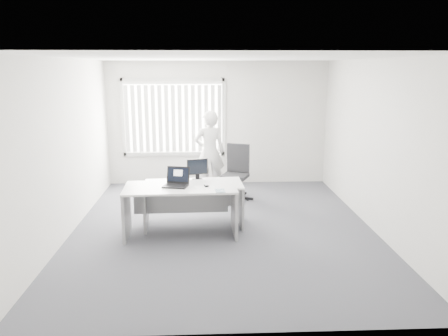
{
  "coord_description": "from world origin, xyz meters",
  "views": [
    {
      "loc": [
        -0.29,
        -6.96,
        2.66
      ],
      "look_at": [
        0.02,
        0.15,
        1.01
      ],
      "focal_mm": 35.0,
      "sensor_mm": 36.0,
      "label": 1
    }
  ],
  "objects_px": {
    "desk_far": "(193,195)",
    "office_chair": "(236,182)",
    "laptop": "(175,178)",
    "monitor": "(197,169)",
    "person": "(210,152)",
    "desk_near": "(181,200)"
  },
  "relations": [
    {
      "from": "monitor",
      "to": "desk_near",
      "type": "bearing_deg",
      "value": -127.07
    },
    {
      "from": "laptop",
      "to": "monitor",
      "type": "relative_size",
      "value": 1.03
    },
    {
      "from": "office_chair",
      "to": "person",
      "type": "distance_m",
      "value": 0.89
    },
    {
      "from": "person",
      "to": "laptop",
      "type": "distance_m",
      "value": 2.51
    },
    {
      "from": "desk_far",
      "to": "laptop",
      "type": "bearing_deg",
      "value": -126.36
    },
    {
      "from": "office_chair",
      "to": "person",
      "type": "bearing_deg",
      "value": 158.74
    },
    {
      "from": "person",
      "to": "monitor",
      "type": "xyz_separation_m",
      "value": [
        -0.23,
        -1.78,
        0.05
      ]
    },
    {
      "from": "desk_near",
      "to": "desk_far",
      "type": "relative_size",
      "value": 1.07
    },
    {
      "from": "desk_far",
      "to": "laptop",
      "type": "distance_m",
      "value": 0.64
    },
    {
      "from": "desk_far",
      "to": "monitor",
      "type": "xyz_separation_m",
      "value": [
        0.07,
        0.26,
        0.39
      ]
    },
    {
      "from": "desk_far",
      "to": "office_chair",
      "type": "height_order",
      "value": "office_chair"
    },
    {
      "from": "office_chair",
      "to": "person",
      "type": "relative_size",
      "value": 0.63
    },
    {
      "from": "laptop",
      "to": "person",
      "type": "bearing_deg",
      "value": 90.22
    },
    {
      "from": "laptop",
      "to": "desk_far",
      "type": "bearing_deg",
      "value": 70.0
    },
    {
      "from": "desk_near",
      "to": "office_chair",
      "type": "bearing_deg",
      "value": 60.33
    },
    {
      "from": "desk_near",
      "to": "laptop",
      "type": "bearing_deg",
      "value": -168.74
    },
    {
      "from": "desk_far",
      "to": "monitor",
      "type": "distance_m",
      "value": 0.48
    },
    {
      "from": "desk_far",
      "to": "monitor",
      "type": "relative_size",
      "value": 4.61
    },
    {
      "from": "desk_near",
      "to": "person",
      "type": "distance_m",
      "value": 2.5
    },
    {
      "from": "office_chair",
      "to": "desk_far",
      "type": "bearing_deg",
      "value": -96.55
    },
    {
      "from": "desk_near",
      "to": "desk_far",
      "type": "height_order",
      "value": "desk_near"
    },
    {
      "from": "office_chair",
      "to": "laptop",
      "type": "height_order",
      "value": "office_chair"
    }
  ]
}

